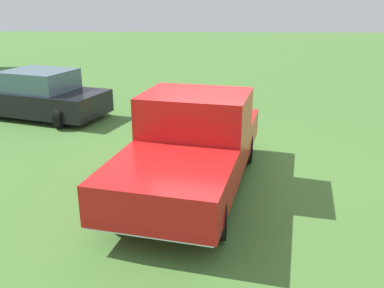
# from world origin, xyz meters

# --- Properties ---
(ground_plane) EXTENTS (80.00, 80.00, 0.00)m
(ground_plane) POSITION_xyz_m (0.00, 0.00, 0.00)
(ground_plane) COLOR #477533
(pickup_truck) EXTENTS (5.26, 2.93, 1.81)m
(pickup_truck) POSITION_xyz_m (-0.53, 0.39, 0.94)
(pickup_truck) COLOR black
(pickup_truck) RESTS_ON ground_plane
(sedan_near) EXTENTS (3.06, 4.74, 1.45)m
(sedan_near) POSITION_xyz_m (4.28, 5.42, 0.66)
(sedan_near) COLOR black
(sedan_near) RESTS_ON ground_plane
(traffic_cone) EXTENTS (0.32, 0.32, 0.55)m
(traffic_cone) POSITION_xyz_m (4.69, 1.43, 0.28)
(traffic_cone) COLOR orange
(traffic_cone) RESTS_ON ground_plane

